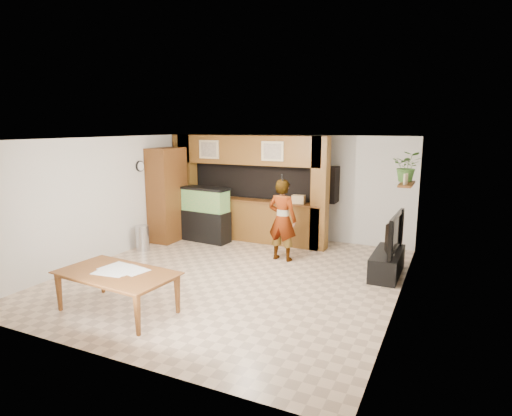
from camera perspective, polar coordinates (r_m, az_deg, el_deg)
The scene contains 22 objects.
floor at distance 8.30m, azimuth -3.09°, elevation -9.04°, with size 6.50×6.50×0.00m, color tan.
ceiling at distance 7.80m, azimuth -3.29°, elevation 9.22°, with size 6.50×6.50×0.00m, color white.
wall_back at distance 10.88m, azimuth 4.95°, elevation 2.81°, with size 6.00×6.00×0.00m, color beige.
wall_left at distance 9.72m, azimuth -18.97°, elevation 1.27°, with size 6.50×6.50×0.00m, color beige.
wall_right at distance 7.07m, azimuth 18.79°, elevation -2.19°, with size 6.50×6.50×0.00m, color beige.
partition at distance 10.68m, azimuth -0.98°, elevation 2.78°, with size 4.20×0.99×2.60m.
wall_clock at distance 10.35m, azimuth -15.20°, elevation 5.40°, with size 0.05×0.25×0.25m.
wall_shelf at distance 8.92m, azimuth 19.44°, elevation 3.03°, with size 0.25×0.90×0.04m, color brown.
pantry_cabinet at distance 10.77m, azimuth -11.74°, elevation 1.74°, with size 0.57×0.94×2.30m, color brown.
trash_can at distance 10.21m, azimuth -14.89°, elevation -3.86°, with size 0.31×0.31×0.58m, color #B2B2B7.
aquarium at distance 10.61m, azimuth -6.72°, elevation -0.93°, with size 1.22×0.46×1.35m.
tv_stand at distance 8.66m, azimuth 17.06°, elevation -7.06°, with size 0.50×1.37×0.46m, color black.
television at distance 8.50m, azimuth 17.29°, elevation -3.17°, with size 1.31×0.17×0.75m, color black.
photo_frame at distance 8.66m, azimuth 19.32°, elevation 3.66°, with size 0.03×0.16×0.21m, color tan.
potted_plant at distance 9.10m, azimuth 19.53°, elevation 5.24°, with size 0.55×0.48×0.61m, color #3B6829.
person at distance 9.04m, azimuth 3.53°, elevation -1.59°, with size 0.64×0.42×1.75m, color #A7805B.
microphone at distance 8.72m, azimuth 3.52°, elevation 4.06°, with size 0.03×0.03×0.15m, color black.
dining_table at distance 6.99m, azimuth -18.16°, elevation -10.70°, with size 1.83×1.02×0.64m, color brown.
newspaper_a at distance 7.03m, azimuth -17.58°, elevation -7.70°, with size 0.61×0.44×0.01m, color silver.
newspaper_b at distance 6.92m, azimuth -18.62°, elevation -8.07°, with size 0.52×0.38×0.01m, color silver.
newspaper_c at distance 6.92m, azimuth -16.27°, elevation -7.94°, with size 0.50×0.36×0.01m, color silver.
counter_box at distance 10.01m, azimuth 5.69°, elevation 1.15°, with size 0.29×0.20×0.20m, color tan.
Camera 1 is at (3.71, -6.86, 2.84)m, focal length 30.00 mm.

